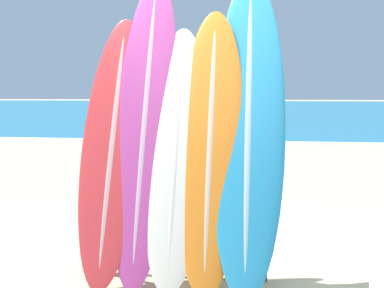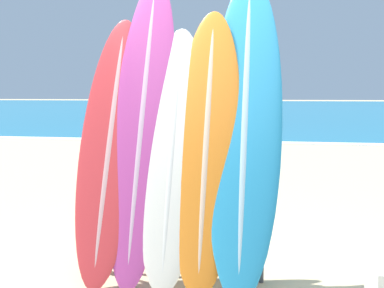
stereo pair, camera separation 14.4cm
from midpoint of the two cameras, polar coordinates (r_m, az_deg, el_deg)
ocean_water at (r=42.26m, az=9.48°, el=4.59°), size 120.00×60.00×0.01m
surfboard_rack at (r=3.53m, az=-1.07°, el=-8.92°), size 1.39×0.04×0.93m
surfboard_slot_0 at (r=3.58m, az=-9.18°, el=-0.02°), size 0.50×0.90×2.07m
surfboard_slot_1 at (r=3.55m, az=-5.13°, el=2.95°), size 0.49×1.01×2.43m
surfboard_slot_2 at (r=3.43m, az=-1.29°, el=-1.02°), size 0.49×0.85×1.98m
surfboard_slot_3 at (r=3.40m, az=3.10°, el=0.13°), size 0.52×0.92×2.12m
surfboard_slot_4 at (r=3.45m, az=7.93°, el=2.79°), size 0.56×1.16×2.43m
person_near_water at (r=10.95m, az=-3.32°, el=3.61°), size 0.27×0.21×1.59m
person_mid_beach at (r=10.13m, az=4.92°, el=3.17°), size 0.22×0.26×1.53m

